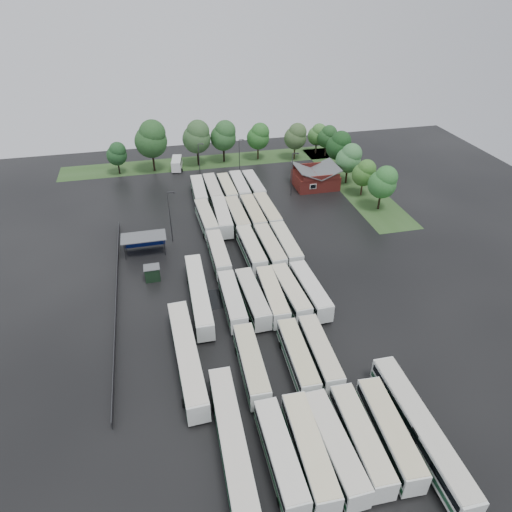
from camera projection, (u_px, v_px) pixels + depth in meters
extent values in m
plane|color=black|center=(261.00, 311.00, 71.94)|extent=(160.00, 160.00, 0.00)
cube|color=maroon|center=(315.00, 180.00, 110.50)|extent=(10.00, 8.00, 3.40)
cube|color=#4C4F51|center=(306.00, 171.00, 108.60)|extent=(5.07, 8.60, 2.19)
cube|color=#4C4F51|center=(326.00, 169.00, 109.55)|extent=(5.07, 8.60, 2.19)
cube|color=maroon|center=(322.00, 178.00, 106.03)|extent=(9.00, 0.20, 1.20)
cube|color=silver|center=(313.00, 186.00, 106.65)|extent=(1.60, 0.12, 1.20)
cylinder|color=#2D2D30|center=(125.00, 252.00, 83.35)|extent=(0.16, 0.16, 3.40)
cylinder|color=#2D2D30|center=(165.00, 247.00, 84.73)|extent=(0.16, 0.16, 3.40)
cylinder|color=#2D2D30|center=(125.00, 243.00, 85.96)|extent=(0.16, 0.16, 3.40)
cylinder|color=#2D2D30|center=(164.00, 239.00, 87.34)|extent=(0.16, 0.16, 3.40)
cube|color=#4C4F51|center=(143.00, 237.00, 84.36)|extent=(8.20, 4.20, 0.15)
cube|color=navy|center=(144.00, 240.00, 86.95)|extent=(7.60, 0.08, 2.60)
cube|color=black|center=(152.00, 273.00, 78.44)|extent=(2.50, 2.00, 2.50)
cube|color=#4C4F51|center=(151.00, 267.00, 77.73)|extent=(2.70, 2.20, 0.12)
cube|color=#2A4A1E|center=(212.00, 161.00, 125.16)|extent=(80.00, 10.00, 0.01)
cube|color=#2A4A1E|center=(353.00, 183.00, 113.33)|extent=(10.00, 50.00, 0.01)
cube|color=#2D2D30|center=(117.00, 297.00, 73.90)|extent=(0.10, 50.00, 1.20)
cube|color=silver|center=(280.00, 455.00, 48.93)|extent=(2.81, 12.90, 2.95)
cube|color=black|center=(280.00, 452.00, 48.61)|extent=(2.87, 12.39, 0.94)
cube|color=#134523|center=(280.00, 459.00, 49.29)|extent=(2.86, 12.65, 0.65)
cube|color=beige|center=(280.00, 446.00, 48.10)|extent=(2.70, 12.52, 0.13)
cylinder|color=black|center=(291.00, 500.00, 46.38)|extent=(2.74, 1.03, 1.03)
cylinder|color=black|center=(270.00, 431.00, 53.10)|extent=(2.74, 1.03, 1.03)
cube|color=silver|center=(309.00, 450.00, 49.35)|extent=(3.12, 13.34, 3.04)
cube|color=black|center=(309.00, 447.00, 49.02)|extent=(3.17, 12.82, 0.97)
cube|color=#1F5135|center=(309.00, 454.00, 49.72)|extent=(3.16, 13.08, 0.67)
cube|color=beige|center=(310.00, 441.00, 48.49)|extent=(2.99, 12.94, 0.13)
cylinder|color=black|center=(321.00, 496.00, 46.72)|extent=(2.82, 1.06, 1.06)
cylinder|color=black|center=(297.00, 426.00, 53.65)|extent=(2.82, 1.06, 1.06)
cube|color=silver|center=(334.00, 446.00, 49.81)|extent=(3.15, 13.18, 3.00)
cube|color=black|center=(334.00, 443.00, 49.48)|extent=(3.20, 12.66, 0.96)
cube|color=#104121|center=(333.00, 450.00, 50.17)|extent=(3.19, 12.92, 0.66)
cube|color=beige|center=(335.00, 437.00, 48.96)|extent=(3.03, 12.79, 0.13)
cylinder|color=black|center=(347.00, 490.00, 47.21)|extent=(2.78, 1.05, 1.05)
cylinder|color=black|center=(320.00, 423.00, 54.05)|extent=(2.78, 1.05, 1.05)
cube|color=silver|center=(360.00, 438.00, 50.60)|extent=(3.03, 13.10, 2.99)
cube|color=black|center=(361.00, 435.00, 50.27)|extent=(3.08, 12.58, 0.96)
cube|color=#1D4D2D|center=(360.00, 442.00, 50.96)|extent=(3.08, 12.84, 0.66)
cube|color=beige|center=(362.00, 430.00, 49.76)|extent=(2.91, 12.70, 0.13)
cylinder|color=black|center=(375.00, 481.00, 48.02)|extent=(2.77, 1.04, 1.04)
cylinder|color=black|center=(344.00, 416.00, 54.82)|extent=(2.77, 1.04, 1.04)
cube|color=silver|center=(389.00, 432.00, 51.24)|extent=(3.43, 13.39, 3.04)
cube|color=black|center=(390.00, 429.00, 50.91)|extent=(3.47, 12.86, 0.97)
cube|color=#104121|center=(388.00, 436.00, 51.61)|extent=(3.48, 13.13, 0.67)
cube|color=beige|center=(391.00, 423.00, 50.38)|extent=(3.30, 12.99, 0.13)
cylinder|color=black|center=(405.00, 475.00, 48.61)|extent=(2.82, 1.06, 1.06)
cylinder|color=black|center=(371.00, 410.00, 55.53)|extent=(2.82, 1.06, 1.06)
cube|color=silver|center=(251.00, 364.00, 59.96)|extent=(2.98, 12.84, 2.93)
cube|color=black|center=(251.00, 361.00, 59.64)|extent=(3.03, 12.33, 0.94)
cube|color=#1C4F30|center=(251.00, 367.00, 60.31)|extent=(3.02, 12.59, 0.64)
cube|color=beige|center=(251.00, 356.00, 59.13)|extent=(2.86, 12.45, 0.13)
cylinder|color=black|center=(258.00, 396.00, 57.42)|extent=(2.72, 1.02, 1.02)
cylinder|color=black|center=(245.00, 350.00, 64.09)|extent=(2.72, 1.02, 1.02)
cube|color=silver|center=(298.00, 357.00, 61.01)|extent=(2.98, 12.63, 2.88)
cube|color=black|center=(298.00, 354.00, 60.69)|extent=(3.03, 12.13, 0.92)
cube|color=#1C3F2B|center=(297.00, 361.00, 61.35)|extent=(3.03, 12.38, 0.63)
cube|color=beige|center=(298.00, 349.00, 60.19)|extent=(2.87, 12.25, 0.13)
cylinder|color=black|center=(306.00, 388.00, 58.52)|extent=(2.67, 1.00, 1.00)
cylinder|color=black|center=(289.00, 344.00, 65.07)|extent=(2.67, 1.00, 1.00)
cube|color=silver|center=(320.00, 353.00, 61.74)|extent=(2.97, 12.59, 2.87)
cube|color=black|center=(320.00, 350.00, 61.42)|extent=(3.02, 12.10, 0.92)
cube|color=#254E34|center=(319.00, 356.00, 62.08)|extent=(3.02, 12.35, 0.63)
cube|color=beige|center=(321.00, 345.00, 60.92)|extent=(2.86, 12.22, 0.13)
cylinder|color=black|center=(329.00, 382.00, 59.25)|extent=(2.66, 1.00, 1.00)
cylinder|color=black|center=(309.00, 340.00, 65.79)|extent=(2.66, 1.00, 1.00)
cube|color=silver|center=(232.00, 300.00, 71.20)|extent=(2.69, 12.54, 2.87)
cube|color=black|center=(232.00, 297.00, 70.89)|extent=(2.75, 12.04, 0.92)
cube|color=#133E24|center=(232.00, 303.00, 71.55)|extent=(2.74, 12.29, 0.63)
cube|color=beige|center=(232.00, 293.00, 70.39)|extent=(2.59, 12.16, 0.13)
cylinder|color=black|center=(237.00, 324.00, 68.72)|extent=(2.66, 1.00, 1.00)
cylinder|color=black|center=(228.00, 292.00, 75.25)|extent=(2.66, 1.00, 1.00)
cube|color=silver|center=(253.00, 298.00, 71.65)|extent=(3.13, 12.83, 2.92)
cube|color=black|center=(253.00, 295.00, 71.33)|extent=(3.18, 12.33, 0.93)
cube|color=#184C2C|center=(253.00, 301.00, 72.00)|extent=(3.18, 12.58, 0.64)
cube|color=beige|center=(253.00, 290.00, 70.82)|extent=(3.01, 12.45, 0.13)
cylinder|color=black|center=(259.00, 322.00, 69.12)|extent=(2.71, 1.02, 1.02)
cylinder|color=black|center=(247.00, 290.00, 75.77)|extent=(2.71, 1.02, 1.02)
cube|color=silver|center=(272.00, 296.00, 72.08)|extent=(2.95, 12.82, 2.92)
cube|color=black|center=(272.00, 293.00, 71.76)|extent=(3.01, 12.31, 0.94)
cube|color=#134328|center=(272.00, 299.00, 72.43)|extent=(3.00, 12.56, 0.64)
cube|color=beige|center=(272.00, 288.00, 71.25)|extent=(2.84, 12.43, 0.13)
cylinder|color=black|center=(279.00, 320.00, 69.55)|extent=(2.71, 1.02, 1.02)
cylinder|color=black|center=(266.00, 288.00, 76.21)|extent=(2.71, 1.02, 1.02)
cube|color=silver|center=(290.00, 293.00, 72.82)|extent=(3.29, 12.80, 2.91)
cube|color=black|center=(291.00, 290.00, 72.50)|extent=(3.33, 12.30, 0.93)
cube|color=#184329|center=(290.00, 296.00, 73.17)|extent=(3.33, 12.55, 0.64)
cube|color=beige|center=(291.00, 285.00, 72.00)|extent=(3.16, 12.42, 0.13)
cylinder|color=black|center=(298.00, 316.00, 70.31)|extent=(2.70, 1.01, 1.01)
cylinder|color=black|center=(283.00, 285.00, 76.93)|extent=(2.70, 1.01, 1.01)
cube|color=silver|center=(310.00, 290.00, 73.26)|extent=(3.23, 13.04, 2.97)
cube|color=black|center=(310.00, 287.00, 72.94)|extent=(3.27, 12.53, 0.95)
cube|color=#224E30|center=(310.00, 293.00, 73.62)|extent=(3.27, 12.79, 0.65)
cube|color=silver|center=(311.00, 283.00, 72.42)|extent=(3.11, 12.65, 0.13)
cylinder|color=black|center=(318.00, 314.00, 70.70)|extent=(2.75, 1.04, 1.04)
cylinder|color=black|center=(302.00, 283.00, 77.45)|extent=(2.75, 1.04, 1.04)
cube|color=silver|center=(219.00, 254.00, 82.34)|extent=(2.65, 12.73, 2.92)
cube|color=black|center=(218.00, 251.00, 82.02)|extent=(2.72, 12.22, 0.93)
cube|color=#1A4C2D|center=(219.00, 257.00, 82.69)|extent=(2.71, 12.48, 0.64)
cube|color=beige|center=(218.00, 247.00, 81.51)|extent=(2.55, 12.35, 0.13)
cylinder|color=black|center=(223.00, 273.00, 79.81)|extent=(2.71, 1.02, 1.02)
cylinder|color=black|center=(215.00, 249.00, 86.46)|extent=(2.71, 1.02, 1.02)
cube|color=silver|center=(251.00, 250.00, 83.48)|extent=(3.04, 13.15, 3.00)
cube|color=black|center=(251.00, 247.00, 83.15)|extent=(3.09, 12.63, 0.96)
cube|color=#104224|center=(251.00, 253.00, 83.84)|extent=(3.09, 12.89, 0.66)
cube|color=beige|center=(251.00, 242.00, 82.63)|extent=(2.92, 12.75, 0.13)
cylinder|color=black|center=(256.00, 269.00, 80.88)|extent=(2.78, 1.05, 1.05)
cylinder|color=black|center=(247.00, 245.00, 87.71)|extent=(2.78, 1.05, 1.05)
cube|color=silver|center=(270.00, 248.00, 83.90)|extent=(3.07, 13.34, 3.04)
cube|color=black|center=(270.00, 245.00, 83.56)|extent=(3.12, 12.81, 0.97)
cube|color=#124424|center=(270.00, 251.00, 84.26)|extent=(3.12, 13.07, 0.67)
cube|color=beige|center=(270.00, 241.00, 83.04)|extent=(2.95, 12.94, 0.13)
cylinder|color=black|center=(276.00, 267.00, 81.26)|extent=(2.82, 1.06, 1.06)
cylinder|color=black|center=(264.00, 243.00, 88.19)|extent=(2.82, 1.06, 1.06)
cube|color=silver|center=(286.00, 245.00, 84.80)|extent=(2.78, 13.05, 2.99)
cube|color=black|center=(286.00, 242.00, 84.48)|extent=(2.84, 12.53, 0.96)
cube|color=#214B32|center=(286.00, 248.00, 85.16)|extent=(2.83, 12.79, 0.66)
cube|color=beige|center=(286.00, 238.00, 83.96)|extent=(2.66, 12.66, 0.13)
cylinder|color=black|center=(292.00, 264.00, 82.22)|extent=(2.77, 1.04, 1.04)
cylinder|color=black|center=(280.00, 241.00, 89.02)|extent=(2.77, 1.04, 1.04)
cube|color=silver|center=(206.00, 219.00, 93.41)|extent=(3.30, 13.06, 2.97)
cube|color=black|center=(206.00, 216.00, 93.08)|extent=(3.34, 12.54, 0.95)
cube|color=#234C31|center=(207.00, 222.00, 93.76)|extent=(3.34, 12.80, 0.65)
cube|color=beige|center=(206.00, 212.00, 92.57)|extent=(3.17, 12.66, 0.13)
cylinder|color=black|center=(210.00, 235.00, 90.84)|extent=(2.75, 1.04, 1.04)
cylinder|color=black|center=(204.00, 216.00, 97.59)|extent=(2.75, 1.04, 1.04)
cube|color=silver|center=(222.00, 217.00, 94.04)|extent=(3.19, 13.35, 3.04)
cube|color=black|center=(222.00, 214.00, 93.71)|extent=(3.24, 12.82, 0.97)
cube|color=#1D432C|center=(222.00, 220.00, 94.40)|extent=(3.24, 13.09, 0.67)
cube|color=beige|center=(222.00, 210.00, 93.18)|extent=(3.07, 12.95, 0.13)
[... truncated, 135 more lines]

